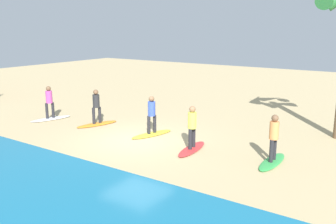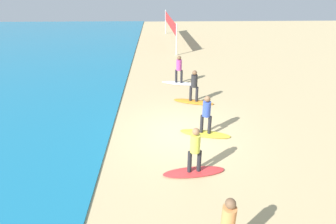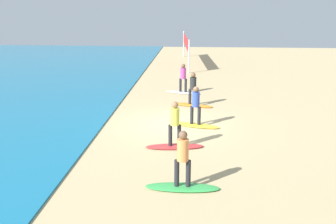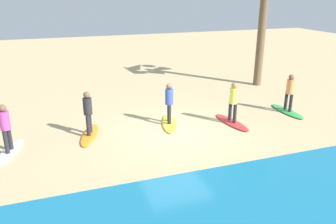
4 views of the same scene
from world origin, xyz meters
TOP-DOWN VIEW (x-y plane):
  - ground_plane at (0.00, 0.00)m, footprint 60.00×60.00m
  - surfboard_green at (-5.57, -0.55)m, footprint 0.57×2.10m
  - surfer_green at (-5.57, -0.55)m, footprint 0.32×0.46m
  - surfboard_red at (-2.56, -0.17)m, footprint 0.80×2.15m
  - surfer_red at (-2.56, -0.17)m, footprint 0.32×0.46m
  - surfboard_yellow at (-0.09, -0.92)m, footprint 1.11×2.17m
  - surfer_yellow at (-0.09, -0.92)m, footprint 0.32×0.45m
  - surfboard_orange at (3.10, -0.80)m, footprint 1.17×2.17m
  - surfer_orange at (3.10, -0.80)m, footprint 0.32×0.45m
  - surfboard_white at (5.81, -0.22)m, footprint 1.12×2.17m
  - surfer_white at (5.81, -0.22)m, footprint 0.32×0.45m

SIDE VIEW (x-z plane):
  - ground_plane at x=0.00m, z-range 0.00..0.00m
  - surfboard_green at x=-5.57m, z-range 0.00..0.09m
  - surfboard_red at x=-2.56m, z-range 0.00..0.09m
  - surfboard_yellow at x=-0.09m, z-range 0.00..0.09m
  - surfboard_orange at x=3.10m, z-range 0.00..0.09m
  - surfboard_white at x=5.81m, z-range 0.00..0.09m
  - surfer_green at x=-5.57m, z-range 0.22..1.86m
  - surfer_red at x=-2.56m, z-range 0.22..1.86m
  - surfer_yellow at x=-0.09m, z-range 0.22..1.86m
  - surfer_orange at x=3.10m, z-range 0.22..1.86m
  - surfer_white at x=5.81m, z-range 0.22..1.86m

